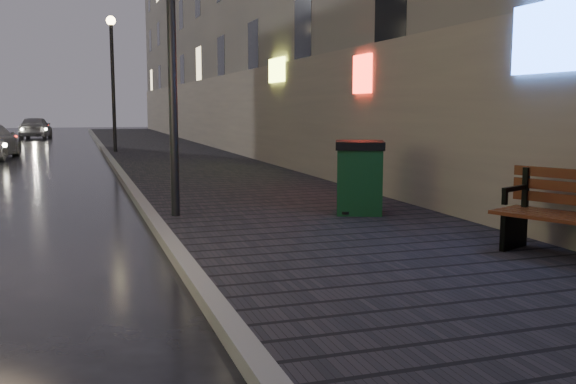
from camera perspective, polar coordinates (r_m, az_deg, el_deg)
name	(u,v)px	position (r m, az deg, el deg)	size (l,w,h in m)	color
sidewalk	(171,154)	(25.73, -10.38, 3.34)	(4.60, 58.00, 0.15)	black
curb	(108,156)	(25.51, -15.73, 3.14)	(0.20, 58.00, 0.15)	slate
building_near	(225,6)	(30.53, -5.59, 16.16)	(1.80, 50.00, 13.00)	#605B54
lamp_near	(171,6)	(10.64, -10.37, 15.95)	(0.36, 0.36, 5.28)	black
lamp_far	(112,67)	(26.50, -15.34, 10.70)	(0.36, 0.36, 5.28)	black
trash_bin	(359,177)	(10.73, 6.36, 1.36)	(1.04, 1.04, 1.21)	#0E3316
car_far	(36,127)	(42.68, -21.52, 5.37)	(1.60, 3.98, 1.36)	gray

